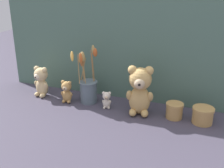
{
  "coord_description": "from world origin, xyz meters",
  "views": [
    {
      "loc": [
        0.47,
        -1.22,
        0.65
      ],
      "look_at": [
        0.0,
        0.02,
        0.13
      ],
      "focal_mm": 45.0,
      "sensor_mm": 36.0,
      "label": 1
    }
  ],
  "objects_px": {
    "teddy_bear_medium": "(41,81)",
    "decorative_tin_short": "(203,115)",
    "teddy_bear_large": "(140,90)",
    "flower_vase": "(88,87)",
    "teddy_bear_tiny": "(107,100)",
    "decorative_tin_tall": "(174,110)",
    "teddy_bear_small": "(67,91)"
  },
  "relations": [
    {
      "from": "teddy_bear_large",
      "to": "teddy_bear_tiny",
      "type": "xyz_separation_m",
      "value": [
        -0.17,
        -0.0,
        -0.08
      ]
    },
    {
      "from": "teddy_bear_large",
      "to": "decorative_tin_short",
      "type": "xyz_separation_m",
      "value": [
        0.3,
        0.01,
        -0.09
      ]
    },
    {
      "from": "teddy_bear_large",
      "to": "teddy_bear_small",
      "type": "height_order",
      "value": "teddy_bear_large"
    },
    {
      "from": "flower_vase",
      "to": "teddy_bear_tiny",
      "type": "bearing_deg",
      "value": -16.37
    },
    {
      "from": "flower_vase",
      "to": "decorative_tin_short",
      "type": "bearing_deg",
      "value": -2.19
    },
    {
      "from": "teddy_bear_large",
      "to": "teddy_bear_small",
      "type": "bearing_deg",
      "value": -179.37
    },
    {
      "from": "teddy_bear_large",
      "to": "teddy_bear_tiny",
      "type": "relative_size",
      "value": 2.68
    },
    {
      "from": "teddy_bear_small",
      "to": "teddy_bear_tiny",
      "type": "relative_size",
      "value": 1.33
    },
    {
      "from": "teddy_bear_large",
      "to": "decorative_tin_short",
      "type": "distance_m",
      "value": 0.31
    },
    {
      "from": "teddy_bear_medium",
      "to": "decorative_tin_short",
      "type": "xyz_separation_m",
      "value": [
        0.88,
        -0.01,
        -0.05
      ]
    },
    {
      "from": "teddy_bear_large",
      "to": "teddy_bear_medium",
      "type": "distance_m",
      "value": 0.58
    },
    {
      "from": "teddy_bear_small",
      "to": "decorative_tin_short",
      "type": "distance_m",
      "value": 0.71
    },
    {
      "from": "teddy_bear_large",
      "to": "teddy_bear_small",
      "type": "distance_m",
      "value": 0.41
    },
    {
      "from": "teddy_bear_tiny",
      "to": "decorative_tin_tall",
      "type": "xyz_separation_m",
      "value": [
        0.34,
        0.02,
        -0.01
      ]
    },
    {
      "from": "teddy_bear_tiny",
      "to": "decorative_tin_short",
      "type": "height_order",
      "value": "teddy_bear_tiny"
    },
    {
      "from": "teddy_bear_tiny",
      "to": "decorative_tin_tall",
      "type": "bearing_deg",
      "value": 2.88
    },
    {
      "from": "flower_vase",
      "to": "teddy_bear_large",
      "type": "bearing_deg",
      "value": -6.84
    },
    {
      "from": "teddy_bear_large",
      "to": "teddy_bear_tiny",
      "type": "bearing_deg",
      "value": -180.0
    },
    {
      "from": "flower_vase",
      "to": "decorative_tin_short",
      "type": "relative_size",
      "value": 3.23
    },
    {
      "from": "teddy_bear_medium",
      "to": "teddy_bear_small",
      "type": "relative_size",
      "value": 1.4
    },
    {
      "from": "teddy_bear_small",
      "to": "flower_vase",
      "type": "relative_size",
      "value": 0.38
    },
    {
      "from": "teddy_bear_large",
      "to": "teddy_bear_medium",
      "type": "height_order",
      "value": "teddy_bear_large"
    },
    {
      "from": "decorative_tin_tall",
      "to": "decorative_tin_short",
      "type": "bearing_deg",
      "value": -2.05
    },
    {
      "from": "flower_vase",
      "to": "decorative_tin_short",
      "type": "xyz_separation_m",
      "value": [
        0.6,
        -0.02,
        -0.05
      ]
    },
    {
      "from": "decorative_tin_tall",
      "to": "decorative_tin_short",
      "type": "height_order",
      "value": "decorative_tin_short"
    },
    {
      "from": "teddy_bear_medium",
      "to": "decorative_tin_tall",
      "type": "distance_m",
      "value": 0.75
    },
    {
      "from": "decorative_tin_short",
      "to": "teddy_bear_large",
      "type": "bearing_deg",
      "value": -177.59
    },
    {
      "from": "teddy_bear_small",
      "to": "teddy_bear_large",
      "type": "bearing_deg",
      "value": 0.63
    },
    {
      "from": "teddy_bear_small",
      "to": "teddy_bear_tiny",
      "type": "height_order",
      "value": "teddy_bear_small"
    },
    {
      "from": "teddy_bear_medium",
      "to": "decorative_tin_short",
      "type": "bearing_deg",
      "value": -0.61
    },
    {
      "from": "teddy_bear_large",
      "to": "flower_vase",
      "type": "height_order",
      "value": "flower_vase"
    },
    {
      "from": "flower_vase",
      "to": "decorative_tin_short",
      "type": "distance_m",
      "value": 0.6
    }
  ]
}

